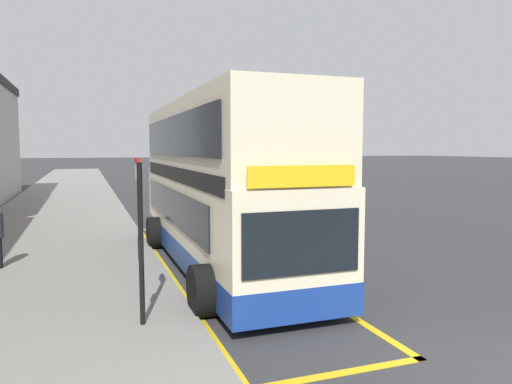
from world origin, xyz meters
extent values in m
plane|color=#333335|center=(0.00, 32.00, 0.00)|extent=(260.00, 260.00, 0.00)
cube|color=gray|center=(-7.00, 32.00, 0.07)|extent=(6.00, 76.00, 0.14)
cube|color=beige|center=(-2.45, 7.74, 1.35)|extent=(2.44, 10.33, 2.30)
cube|color=beige|center=(-2.45, 7.74, 3.45)|extent=(2.42, 10.12, 1.90)
cube|color=navy|center=(-2.45, 7.74, 0.50)|extent=(2.46, 10.35, 0.60)
cube|color=black|center=(-2.45, 7.74, 2.52)|extent=(2.47, 9.50, 0.36)
cube|color=black|center=(-3.69, 8.14, 1.65)|extent=(0.04, 8.26, 0.90)
cube|color=black|center=(-3.69, 7.74, 3.50)|extent=(0.04, 9.09, 1.00)
cube|color=black|center=(-2.45, 2.55, 1.60)|extent=(2.15, 0.04, 1.10)
cube|color=yellow|center=(-2.45, 2.55, 2.72)|extent=(1.95, 0.04, 0.36)
cylinder|color=black|center=(-3.76, 4.02, 0.50)|extent=(0.56, 1.00, 1.00)
cylinder|color=black|center=(-1.14, 4.02, 0.50)|extent=(0.56, 1.00, 1.00)
cylinder|color=black|center=(-3.76, 10.58, 0.50)|extent=(0.56, 1.00, 1.00)
cylinder|color=black|center=(-1.14, 10.58, 0.50)|extent=(0.56, 1.00, 1.00)
cube|color=gold|center=(-3.92, 7.66, 0.01)|extent=(0.16, 13.28, 0.01)
cube|color=gold|center=(-1.17, 7.66, 0.01)|extent=(0.16, 13.28, 0.01)
cube|color=gold|center=(-2.54, 1.09, 0.01)|extent=(2.91, 0.16, 0.01)
cube|color=gold|center=(-2.54, 14.22, 0.01)|extent=(2.91, 0.16, 0.01)
cylinder|color=black|center=(-4.99, 3.61, 1.54)|extent=(0.09, 0.09, 2.80)
cube|color=silver|center=(-4.99, 3.87, 2.76)|extent=(0.05, 0.42, 0.30)
cube|color=red|center=(-4.99, 3.87, 2.96)|extent=(0.05, 0.42, 0.10)
cube|color=black|center=(-4.99, 3.71, 1.44)|extent=(0.06, 0.28, 0.40)
cube|color=black|center=(2.51, 37.42, 0.66)|extent=(1.76, 4.20, 0.72)
cube|color=black|center=(2.51, 37.32, 1.32)|extent=(1.52, 1.90, 0.60)
cylinder|color=black|center=(1.58, 38.72, 0.30)|extent=(0.22, 0.60, 0.60)
cylinder|color=black|center=(3.45, 38.72, 0.30)|extent=(0.22, 0.60, 0.60)
cylinder|color=black|center=(1.58, 36.12, 0.30)|extent=(0.22, 0.60, 0.60)
cylinder|color=black|center=(3.45, 36.12, 0.30)|extent=(0.22, 0.60, 0.60)
cube|color=navy|center=(4.79, 31.46, 0.66)|extent=(1.76, 4.20, 0.72)
cube|color=black|center=(4.79, 31.36, 1.32)|extent=(1.52, 1.90, 0.60)
cylinder|color=black|center=(3.86, 32.76, 0.30)|extent=(0.22, 0.60, 0.60)
cylinder|color=black|center=(5.73, 32.76, 0.30)|extent=(0.22, 0.60, 0.60)
cylinder|color=black|center=(3.86, 30.15, 0.30)|extent=(0.22, 0.60, 0.60)
cylinder|color=black|center=(5.73, 30.15, 0.30)|extent=(0.22, 0.60, 0.60)
cube|color=maroon|center=(2.96, 24.65, 0.66)|extent=(1.76, 4.20, 0.72)
cube|color=black|center=(2.96, 24.55, 1.32)|extent=(1.52, 1.90, 0.60)
cylinder|color=black|center=(2.02, 25.96, 0.30)|extent=(0.22, 0.60, 0.60)
cylinder|color=black|center=(3.89, 25.96, 0.30)|extent=(0.22, 0.60, 0.60)
cylinder|color=black|center=(2.02, 23.35, 0.30)|extent=(0.22, 0.60, 0.60)
cylinder|color=black|center=(3.89, 23.35, 0.30)|extent=(0.22, 0.60, 0.60)
camera|label=1|loc=(-5.85, -4.61, 3.19)|focal=33.47mm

